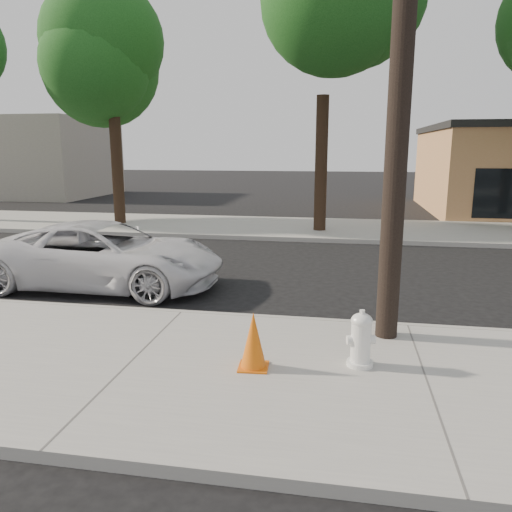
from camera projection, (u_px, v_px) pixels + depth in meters
name	position (u px, v px, depth m)	size (l,w,h in m)	color
ground	(212.00, 288.00, 11.21)	(120.00, 120.00, 0.00)	black
near_sidewalk	(133.00, 365.00, 7.05)	(90.00, 4.40, 0.15)	gray
far_sidewalk	(269.00, 227.00, 19.37)	(90.00, 5.00, 0.15)	gray
curb_near	(182.00, 315.00, 9.17)	(90.00, 0.12, 0.16)	#9E9B93
utility_pole	(404.00, 30.00, 7.00)	(1.40, 0.34, 9.00)	black
tree_b	(114.00, 65.00, 18.66)	(4.34, 4.20, 8.45)	black
tree_c	(331.00, 32.00, 16.72)	(4.96, 4.80, 9.55)	black
police_cruiser	(104.00, 255.00, 11.16)	(2.45, 5.31, 1.48)	silver
fire_hydrant	(361.00, 341.00, 6.79)	(0.40, 0.36, 0.75)	white
traffic_cone	(253.00, 341.00, 6.72)	(0.43, 0.43, 0.79)	#DD5E0B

